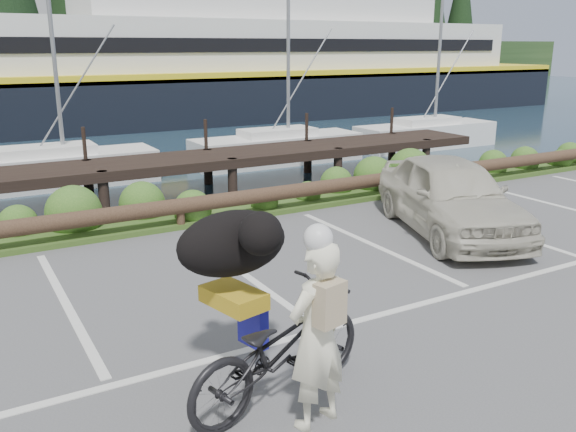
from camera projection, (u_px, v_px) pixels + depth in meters
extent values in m
plane|color=#505053|center=(305.00, 318.00, 7.87)|extent=(72.00, 72.00, 0.00)
cube|color=#3D5B21|center=(169.00, 218.00, 12.29)|extent=(34.00, 1.60, 0.10)
imported|color=black|center=(279.00, 349.00, 5.90)|extent=(2.28, 1.24, 1.14)
imported|color=white|center=(317.00, 336.00, 5.46)|extent=(0.74, 0.57, 1.79)
ellipsoid|color=black|center=(232.00, 243.00, 6.14)|extent=(0.84, 1.28, 0.68)
imported|color=beige|center=(450.00, 195.00, 11.29)|extent=(3.05, 4.55, 1.44)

